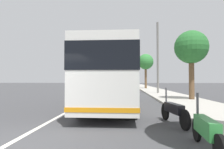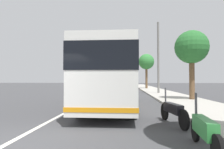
{
  "view_description": "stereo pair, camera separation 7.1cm",
  "coord_description": "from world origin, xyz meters",
  "px_view_note": "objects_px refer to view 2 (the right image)",
  "views": [
    {
      "loc": [
        -4.61,
        -2.84,
        1.56
      ],
      "look_at": [
        8.05,
        -2.02,
        1.93
      ],
      "focal_mm": 31.65,
      "sensor_mm": 36.0,
      "label": 1
    },
    {
      "loc": [
        -4.61,
        -2.91,
        1.56
      ],
      "look_at": [
        8.05,
        -2.02,
        1.93
      ],
      "focal_mm": 31.65,
      "sensor_mm": 36.0,
      "label": 2
    }
  ],
  "objects_px": {
    "motorcycle_angled": "(173,111)",
    "roadside_tree_far_block": "(146,62)",
    "car_far_distant": "(123,84)",
    "roadside_tree_mid_block": "(192,48)",
    "motorcycle_by_tree": "(204,130)",
    "coach_bus": "(112,75)",
    "utility_pole": "(158,58)",
    "car_ahead_same_lane": "(120,86)"
  },
  "relations": [
    {
      "from": "roadside_tree_mid_block",
      "to": "coach_bus",
      "type": "bearing_deg",
      "value": 122.92
    },
    {
      "from": "motorcycle_angled",
      "to": "utility_pole",
      "type": "height_order",
      "value": "utility_pole"
    },
    {
      "from": "motorcycle_by_tree",
      "to": "utility_pole",
      "type": "relative_size",
      "value": 0.27
    },
    {
      "from": "motorcycle_angled",
      "to": "roadside_tree_far_block",
      "type": "xyz_separation_m",
      "value": [
        28.28,
        -2.02,
        4.32
      ]
    },
    {
      "from": "motorcycle_by_tree",
      "to": "car_ahead_same_lane",
      "type": "xyz_separation_m",
      "value": [
        26.75,
        2.55,
        0.24
      ]
    },
    {
      "from": "car_far_distant",
      "to": "roadside_tree_far_block",
      "type": "relative_size",
      "value": 0.77
    },
    {
      "from": "roadside_tree_far_block",
      "to": "roadside_tree_mid_block",
      "type": "bearing_deg",
      "value": -176.35
    },
    {
      "from": "motorcycle_by_tree",
      "to": "motorcycle_angled",
      "type": "bearing_deg",
      "value": 6.07
    },
    {
      "from": "coach_bus",
      "to": "car_far_distant",
      "type": "relative_size",
      "value": 2.16
    },
    {
      "from": "coach_bus",
      "to": "utility_pole",
      "type": "height_order",
      "value": "utility_pole"
    },
    {
      "from": "motorcycle_angled",
      "to": "car_far_distant",
      "type": "height_order",
      "value": "car_far_distant"
    },
    {
      "from": "roadside_tree_mid_block",
      "to": "motorcycle_angled",
      "type": "bearing_deg",
      "value": 157.71
    },
    {
      "from": "car_far_distant",
      "to": "roadside_tree_far_block",
      "type": "xyz_separation_m",
      "value": [
        -8.49,
        -4.34,
        4.1
      ]
    },
    {
      "from": "coach_bus",
      "to": "roadside_tree_mid_block",
      "type": "distance_m",
      "value": 7.18
    },
    {
      "from": "roadside_tree_mid_block",
      "to": "car_far_distant",
      "type": "bearing_deg",
      "value": 11.1
    },
    {
      "from": "motorcycle_angled",
      "to": "roadside_tree_far_block",
      "type": "relative_size",
      "value": 0.37
    },
    {
      "from": "motorcycle_angled",
      "to": "car_ahead_same_lane",
      "type": "bearing_deg",
      "value": -3.71
    },
    {
      "from": "motorcycle_by_tree",
      "to": "car_far_distant",
      "type": "relative_size",
      "value": 0.45
    },
    {
      "from": "motorcycle_angled",
      "to": "roadside_tree_mid_block",
      "type": "relative_size",
      "value": 0.43
    },
    {
      "from": "roadside_tree_far_block",
      "to": "coach_bus",
      "type": "bearing_deg",
      "value": 169.43
    },
    {
      "from": "coach_bus",
      "to": "utility_pole",
      "type": "bearing_deg",
      "value": -21.82
    },
    {
      "from": "motorcycle_angled",
      "to": "roadside_tree_far_block",
      "type": "distance_m",
      "value": 28.68
    },
    {
      "from": "roadside_tree_mid_block",
      "to": "utility_pole",
      "type": "height_order",
      "value": "utility_pole"
    },
    {
      "from": "coach_bus",
      "to": "motorcycle_angled",
      "type": "xyz_separation_m",
      "value": [
        -4.34,
        -2.45,
        -1.39
      ]
    },
    {
      "from": "car_ahead_same_lane",
      "to": "utility_pole",
      "type": "xyz_separation_m",
      "value": [
        -8.78,
        -4.5,
        3.36
      ]
    },
    {
      "from": "coach_bus",
      "to": "motorcycle_by_tree",
      "type": "xyz_separation_m",
      "value": [
        -7.02,
        -2.5,
        -1.4
      ]
    },
    {
      "from": "motorcycle_by_tree",
      "to": "motorcycle_angled",
      "type": "relative_size",
      "value": 0.95
    },
    {
      "from": "motorcycle_angled",
      "to": "car_far_distant",
      "type": "distance_m",
      "value": 36.84
    },
    {
      "from": "car_far_distant",
      "to": "utility_pole",
      "type": "xyz_separation_m",
      "value": [
        -21.49,
        -4.32,
        3.37
      ]
    },
    {
      "from": "car_ahead_same_lane",
      "to": "roadside_tree_mid_block",
      "type": "xyz_separation_m",
      "value": [
        -16.0,
        -5.81,
        3.3
      ]
    },
    {
      "from": "motorcycle_angled",
      "to": "roadside_tree_mid_block",
      "type": "xyz_separation_m",
      "value": [
        8.07,
        -3.31,
        3.53
      ]
    },
    {
      "from": "coach_bus",
      "to": "car_ahead_same_lane",
      "type": "relative_size",
      "value": 2.22
    },
    {
      "from": "car_ahead_same_lane",
      "to": "coach_bus",
      "type": "bearing_deg",
      "value": -179.32
    },
    {
      "from": "coach_bus",
      "to": "utility_pole",
      "type": "distance_m",
      "value": 12.02
    },
    {
      "from": "roadside_tree_mid_block",
      "to": "utility_pole",
      "type": "relative_size",
      "value": 0.65
    },
    {
      "from": "roadside_tree_mid_block",
      "to": "car_ahead_same_lane",
      "type": "bearing_deg",
      "value": 19.95
    },
    {
      "from": "motorcycle_angled",
      "to": "car_far_distant",
      "type": "xyz_separation_m",
      "value": [
        36.77,
        2.33,
        0.22
      ]
    },
    {
      "from": "car_far_distant",
      "to": "roadside_tree_mid_block",
      "type": "xyz_separation_m",
      "value": [
        -28.7,
        -5.63,
        3.3
      ]
    },
    {
      "from": "roadside_tree_far_block",
      "to": "utility_pole",
      "type": "bearing_deg",
      "value": 179.91
    },
    {
      "from": "motorcycle_by_tree",
      "to": "roadside_tree_far_block",
      "type": "height_order",
      "value": "roadside_tree_far_block"
    },
    {
      "from": "car_far_distant",
      "to": "roadside_tree_mid_block",
      "type": "relative_size",
      "value": 0.9
    },
    {
      "from": "motorcycle_by_tree",
      "to": "coach_bus",
      "type": "bearing_deg",
      "value": 24.66
    }
  ]
}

